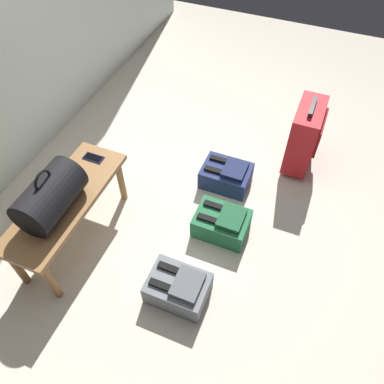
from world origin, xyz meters
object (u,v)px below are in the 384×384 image
(backpack_grey, at_px, (178,288))
(suitcase_upright_red, at_px, (305,135))
(backpack_navy, at_px, (226,175))
(bench, at_px, (67,205))
(duffel_bag_black, at_px, (50,196))
(cell_phone, at_px, (93,158))
(backpack_green, at_px, (222,223))

(backpack_grey, bearing_deg, suitcase_upright_red, -17.33)
(backpack_navy, bearing_deg, bench, 137.08)
(duffel_bag_black, bearing_deg, bench, -0.00)
(duffel_bag_black, height_order, cell_phone, duffel_bag_black)
(duffel_bag_black, xyz_separation_m, suitcase_upright_red, (1.42, -1.31, -0.25))
(duffel_bag_black, height_order, backpack_green, duffel_bag_black)
(suitcase_upright_red, bearing_deg, bench, 135.31)
(backpack_green, xyz_separation_m, backpack_navy, (0.45, 0.12, 0.00))
(bench, relative_size, duffel_bag_black, 2.27)
(bench, relative_size, suitcase_upright_red, 1.62)
(duffel_bag_black, bearing_deg, backpack_grey, -93.42)
(bench, height_order, suitcase_upright_red, suitcase_upright_red)
(backpack_navy, bearing_deg, suitcase_upright_red, -47.95)
(duffel_bag_black, relative_size, cell_phone, 3.06)
(backpack_grey, distance_m, backpack_navy, 1.03)
(bench, bearing_deg, backpack_green, -65.29)
(duffel_bag_black, height_order, suitcase_upright_red, duffel_bag_black)
(bench, distance_m, backpack_green, 1.07)
(bench, xyz_separation_m, backpack_navy, (0.89, -0.82, -0.27))
(cell_phone, distance_m, backpack_navy, 1.04)
(bench, relative_size, backpack_grey, 2.63)
(duffel_bag_black, bearing_deg, suitcase_upright_red, -42.75)
(cell_phone, bearing_deg, backpack_grey, -121.18)
(suitcase_upright_red, xyz_separation_m, backpack_green, (-0.89, 0.37, -0.22))
(bench, height_order, backpack_green, bench)
(backpack_green, bearing_deg, bench, 114.71)
(cell_phone, height_order, backpack_navy, cell_phone)
(cell_phone, bearing_deg, suitcase_upright_red, -54.69)
(cell_phone, distance_m, backpack_grey, 1.08)
(duffel_bag_black, xyz_separation_m, backpack_grey, (-0.05, -0.85, -0.47))
(suitcase_upright_red, relative_size, backpack_green, 1.62)
(duffel_bag_black, distance_m, suitcase_upright_red, 1.95)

